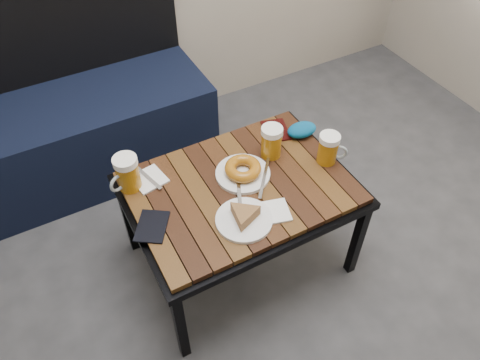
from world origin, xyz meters
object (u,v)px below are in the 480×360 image
bench (64,132)px  beer_mug_right (329,149)px  plate_pie (244,217)px  cafe_table (240,193)px  beer_mug_left (127,173)px  knit_pouch (302,130)px  beer_mug_centre (272,141)px  passport_navy (152,226)px  passport_burgundy (276,130)px  plate_bagel (243,171)px

bench → beer_mug_right: bearing=-47.2°
bench → plate_pie: size_ratio=6.99×
cafe_table → beer_mug_left: beer_mug_left is taller
beer_mug_left → knit_pouch: bearing=152.5°
beer_mug_centre → plate_pie: size_ratio=0.67×
passport_navy → knit_pouch: 0.74m
plate_pie → passport_navy: bearing=156.1°
beer_mug_left → knit_pouch: 0.73m
bench → cafe_table: bench is taller
passport_navy → beer_mug_right: bearing=32.4°
passport_navy → passport_burgundy: 0.68m
cafe_table → beer_mug_centre: bearing=25.6°
beer_mug_centre → beer_mug_right: (0.17, -0.14, -0.00)m
passport_navy → knit_pouch: size_ratio=1.10×
beer_mug_right → passport_burgundy: beer_mug_right is taller
cafe_table → passport_burgundy: 0.35m
bench → knit_pouch: bench is taller
beer_mug_right → plate_pie: (-0.43, -0.11, -0.04)m
beer_mug_centre → plate_bagel: 0.17m
beer_mug_right → plate_pie: bearing=-127.2°
beer_mug_centre → beer_mug_right: beer_mug_centre is taller
cafe_table → knit_pouch: knit_pouch is taller
bench → plate_pie: 1.14m
beer_mug_left → plate_bagel: (0.40, -0.15, -0.05)m
cafe_table → plate_bagel: plate_bagel is taller
cafe_table → beer_mug_right: beer_mug_right is taller
beer_mug_left → beer_mug_centre: bearing=147.2°
plate_bagel → passport_navy: (-0.39, -0.07, -0.02)m
passport_navy → knit_pouch: bearing=46.2°
beer_mug_centre → beer_mug_left: bearing=145.6°
passport_navy → beer_mug_centre: bearing=46.0°
beer_mug_left → plate_pie: (0.29, -0.34, -0.05)m
bench → knit_pouch: size_ratio=11.06×
passport_burgundy → beer_mug_right: bearing=-55.4°
plate_pie → passport_navy: plate_pie is taller
plate_pie → knit_pouch: 0.52m
passport_burgundy → knit_pouch: size_ratio=1.10×
plate_pie → passport_burgundy: 0.50m
beer_mug_left → passport_burgundy: 0.65m
passport_burgundy → knit_pouch: 0.11m
passport_navy → passport_burgundy: size_ratio=1.01×
bench → beer_mug_centre: size_ratio=10.41×
bench → beer_mug_centre: (0.68, -0.79, 0.27)m
bench → plate_pie: bearing=-67.7°
beer_mug_left → passport_navy: beer_mug_left is taller
beer_mug_right → plate_pie: 0.45m
cafe_table → beer_mug_left: (-0.36, 0.19, 0.12)m
beer_mug_right → passport_burgundy: 0.27m
bench → cafe_table: (0.49, -0.88, 0.16)m
plate_bagel → passport_burgundy: bearing=33.4°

